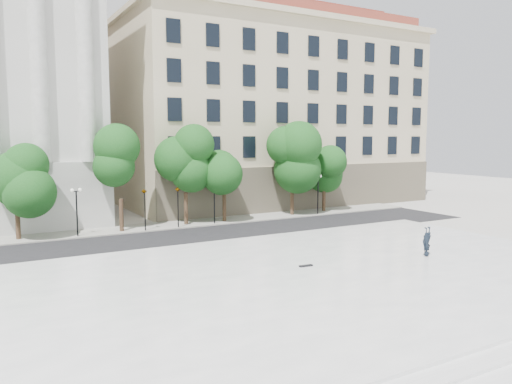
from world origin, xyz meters
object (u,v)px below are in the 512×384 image
Objects in this scene: traffic_light_east at (178,187)px; person_lying at (426,252)px; traffic_light_west at (144,190)px; skateboard at (306,266)px.

person_lying is at bearing -63.78° from traffic_light_east.
person_lying is at bearing -57.11° from traffic_light_west.
skateboard is at bearing 165.25° from person_lying.
traffic_light_east is (2.99, 0.00, 0.07)m from traffic_light_west.
traffic_light_west is at bearing 109.97° from skateboard.
person_lying reaches higher than skateboard.
person_lying is 2.22× the size of skateboard.
skateboard is (-8.26, 1.72, -0.22)m from person_lying.
traffic_light_west is 23.33m from person_lying.
person_lying is (12.57, -19.44, -2.92)m from traffic_light_west.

